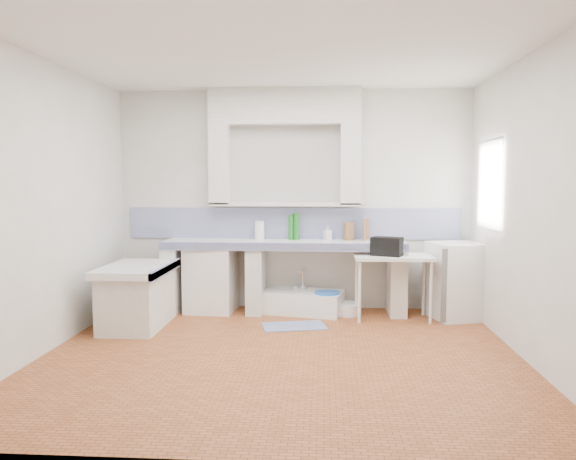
# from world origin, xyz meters

# --- Properties ---
(floor) EXTENTS (4.50, 4.50, 0.00)m
(floor) POSITION_xyz_m (0.00, 0.00, 0.00)
(floor) COLOR #9E532C
(floor) RESTS_ON ground
(ceiling) EXTENTS (4.50, 4.50, 0.00)m
(ceiling) POSITION_xyz_m (0.00, 0.00, 2.80)
(ceiling) COLOR silver
(ceiling) RESTS_ON ground
(wall_back) EXTENTS (4.50, 0.00, 4.50)m
(wall_back) POSITION_xyz_m (0.00, 2.00, 1.40)
(wall_back) COLOR silver
(wall_back) RESTS_ON ground
(wall_front) EXTENTS (4.50, 0.00, 4.50)m
(wall_front) POSITION_xyz_m (0.00, -2.00, 1.40)
(wall_front) COLOR silver
(wall_front) RESTS_ON ground
(wall_left) EXTENTS (0.00, 4.50, 4.50)m
(wall_left) POSITION_xyz_m (-2.25, 0.00, 1.40)
(wall_left) COLOR silver
(wall_left) RESTS_ON ground
(wall_right) EXTENTS (0.00, 4.50, 4.50)m
(wall_right) POSITION_xyz_m (2.25, 0.00, 1.40)
(wall_right) COLOR silver
(wall_right) RESTS_ON ground
(alcove_mass) EXTENTS (1.90, 0.25, 0.45)m
(alcove_mass) POSITION_xyz_m (-0.10, 1.88, 2.58)
(alcove_mass) COLOR silver
(alcove_mass) RESTS_ON ground
(window_frame) EXTENTS (0.35, 0.86, 1.06)m
(window_frame) POSITION_xyz_m (2.42, 1.20, 1.60)
(window_frame) COLOR #3B2512
(window_frame) RESTS_ON ground
(lace_valance) EXTENTS (0.01, 0.84, 0.24)m
(lace_valance) POSITION_xyz_m (2.28, 1.20, 1.98)
(lace_valance) COLOR white
(lace_valance) RESTS_ON ground
(counter_slab) EXTENTS (3.00, 0.60, 0.08)m
(counter_slab) POSITION_xyz_m (-0.10, 1.70, 0.86)
(counter_slab) COLOR white
(counter_slab) RESTS_ON ground
(counter_lip) EXTENTS (3.00, 0.04, 0.10)m
(counter_lip) POSITION_xyz_m (-0.10, 1.42, 0.86)
(counter_lip) COLOR navy
(counter_lip) RESTS_ON ground
(counter_pier_left) EXTENTS (0.20, 0.55, 0.82)m
(counter_pier_left) POSITION_xyz_m (-1.50, 1.70, 0.41)
(counter_pier_left) COLOR silver
(counter_pier_left) RESTS_ON ground
(counter_pier_mid) EXTENTS (0.20, 0.55, 0.82)m
(counter_pier_mid) POSITION_xyz_m (-0.45, 1.70, 0.41)
(counter_pier_mid) COLOR silver
(counter_pier_mid) RESTS_ON ground
(counter_pier_right) EXTENTS (0.20, 0.55, 0.82)m
(counter_pier_right) POSITION_xyz_m (1.30, 1.70, 0.41)
(counter_pier_right) COLOR silver
(counter_pier_right) RESTS_ON ground
(peninsula_top) EXTENTS (0.70, 1.10, 0.08)m
(peninsula_top) POSITION_xyz_m (-1.70, 0.90, 0.66)
(peninsula_top) COLOR white
(peninsula_top) RESTS_ON ground
(peninsula_base) EXTENTS (0.60, 1.00, 0.62)m
(peninsula_base) POSITION_xyz_m (-1.70, 0.90, 0.31)
(peninsula_base) COLOR silver
(peninsula_base) RESTS_ON ground
(peninsula_lip) EXTENTS (0.04, 1.10, 0.10)m
(peninsula_lip) POSITION_xyz_m (-1.37, 0.90, 0.66)
(peninsula_lip) COLOR navy
(peninsula_lip) RESTS_ON ground
(backsplash) EXTENTS (4.27, 0.03, 0.40)m
(backsplash) POSITION_xyz_m (0.00, 1.99, 1.10)
(backsplash) COLOR navy
(backsplash) RESTS_ON ground
(stove) EXTENTS (0.63, 0.61, 0.84)m
(stove) POSITION_xyz_m (-1.02, 1.71, 0.42)
(stove) COLOR white
(stove) RESTS_ON ground
(sink) EXTENTS (1.10, 0.76, 0.24)m
(sink) POSITION_xyz_m (0.13, 1.70, 0.12)
(sink) COLOR white
(sink) RESTS_ON ground
(side_table) EXTENTS (0.93, 0.53, 0.04)m
(side_table) POSITION_xyz_m (1.22, 1.45, 0.38)
(side_table) COLOR white
(side_table) RESTS_ON ground
(fridge) EXTENTS (0.73, 0.73, 0.91)m
(fridge) POSITION_xyz_m (2.00, 1.55, 0.45)
(fridge) COLOR white
(fridge) RESTS_ON ground
(bucket_red) EXTENTS (0.37, 0.37, 0.26)m
(bucket_red) POSITION_xyz_m (-0.10, 1.68, 0.13)
(bucket_red) COLOR #C54B22
(bucket_red) RESTS_ON ground
(bucket_orange) EXTENTS (0.38, 0.38, 0.27)m
(bucket_orange) POSITION_xyz_m (0.19, 1.62, 0.13)
(bucket_orange) COLOR #D45625
(bucket_orange) RESTS_ON ground
(bucket_blue) EXTENTS (0.33, 0.33, 0.29)m
(bucket_blue) POSITION_xyz_m (0.45, 1.56, 0.15)
(bucket_blue) COLOR blue
(bucket_blue) RESTS_ON ground
(basin_white) EXTENTS (0.46, 0.46, 0.14)m
(basin_white) POSITION_xyz_m (0.69, 1.63, 0.07)
(basin_white) COLOR white
(basin_white) RESTS_ON ground
(water_bottle_a) EXTENTS (0.10, 0.10, 0.31)m
(water_bottle_a) POSITION_xyz_m (0.04, 1.85, 0.15)
(water_bottle_a) COLOR silver
(water_bottle_a) RESTS_ON ground
(water_bottle_b) EXTENTS (0.10, 0.10, 0.30)m
(water_bottle_b) POSITION_xyz_m (0.13, 1.85, 0.15)
(water_bottle_b) COLOR silver
(water_bottle_b) RESTS_ON ground
(black_bag) EXTENTS (0.40, 0.32, 0.22)m
(black_bag) POSITION_xyz_m (1.14, 1.40, 0.88)
(black_bag) COLOR black
(black_bag) RESTS_ON side_table
(green_bottle_a) EXTENTS (0.07, 0.07, 0.32)m
(green_bottle_a) POSITION_xyz_m (-0.02, 1.85, 1.06)
(green_bottle_a) COLOR #1A691D
(green_bottle_a) RESTS_ON counter_slab
(green_bottle_b) EXTENTS (0.09, 0.09, 0.34)m
(green_bottle_b) POSITION_xyz_m (0.05, 1.85, 1.07)
(green_bottle_b) COLOR #1A691D
(green_bottle_b) RESTS_ON counter_slab
(knife_block) EXTENTS (0.14, 0.13, 0.23)m
(knife_block) POSITION_xyz_m (0.71, 1.85, 1.01)
(knife_block) COLOR brown
(knife_block) RESTS_ON counter_slab
(cutting_board) EXTENTS (0.09, 0.19, 0.27)m
(cutting_board) POSITION_xyz_m (0.93, 1.85, 1.04)
(cutting_board) COLOR brown
(cutting_board) RESTS_ON counter_slab
(paper_towel) EXTENTS (0.15, 0.15, 0.24)m
(paper_towel) POSITION_xyz_m (-0.42, 1.81, 1.02)
(paper_towel) COLOR white
(paper_towel) RESTS_ON counter_slab
(soap_bottle) EXTENTS (0.11, 0.12, 0.19)m
(soap_bottle) POSITION_xyz_m (0.44, 1.85, 1.00)
(soap_bottle) COLOR white
(soap_bottle) RESTS_ON counter_slab
(rug) EXTENTS (0.78, 0.55, 0.01)m
(rug) POSITION_xyz_m (0.07, 1.01, 0.01)
(rug) COLOR navy
(rug) RESTS_ON ground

